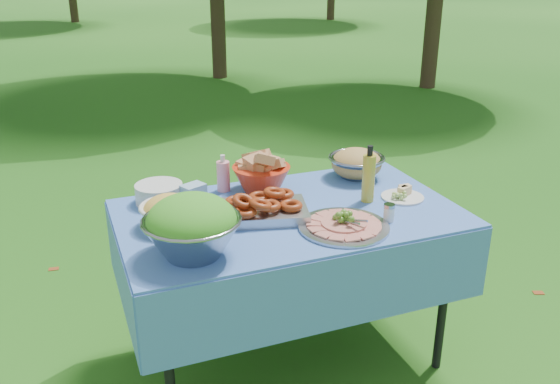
# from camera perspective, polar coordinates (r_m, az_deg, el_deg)

# --- Properties ---
(ground) EXTENTS (80.00, 80.00, 0.00)m
(ground) POSITION_cam_1_polar(r_m,az_deg,el_deg) (2.96, 0.81, -15.50)
(ground) COLOR #0B3B0A
(ground) RESTS_ON ground
(picnic_table) EXTENTS (1.46, 0.86, 0.76)m
(picnic_table) POSITION_cam_1_polar(r_m,az_deg,el_deg) (2.75, 0.85, -9.19)
(picnic_table) COLOR #7DB1F1
(picnic_table) RESTS_ON ground
(salad_bowl) EXTENTS (0.48, 0.48, 0.24)m
(salad_bowl) POSITION_cam_1_polar(r_m,az_deg,el_deg) (2.18, -8.47, -3.28)
(salad_bowl) COLOR gray
(salad_bowl) RESTS_ON picnic_table
(pasta_bowl_white) EXTENTS (0.27, 0.27, 0.13)m
(pasta_bowl_white) POSITION_cam_1_polar(r_m,az_deg,el_deg) (2.46, -10.56, -1.79)
(pasta_bowl_white) COLOR silver
(pasta_bowl_white) RESTS_ON picnic_table
(plate_stack) EXTENTS (0.22, 0.22, 0.09)m
(plate_stack) POSITION_cam_1_polar(r_m,az_deg,el_deg) (2.71, -11.56, -0.10)
(plate_stack) COLOR silver
(plate_stack) RESTS_ON picnic_table
(wipes_box) EXTENTS (0.12, 0.11, 0.09)m
(wipes_box) POSITION_cam_1_polar(r_m,az_deg,el_deg) (2.66, -8.32, -0.22)
(wipes_box) COLOR #90BBDA
(wipes_box) RESTS_ON picnic_table
(sanitizer_bottle) EXTENTS (0.07, 0.07, 0.18)m
(sanitizer_bottle) POSITION_cam_1_polar(r_m,az_deg,el_deg) (2.78, -5.49, 1.84)
(sanitizer_bottle) COLOR pink
(sanitizer_bottle) RESTS_ON picnic_table
(bread_bowl) EXTENTS (0.32, 0.32, 0.18)m
(bread_bowl) POSITION_cam_1_polar(r_m,az_deg,el_deg) (2.77, -1.81, 1.93)
(bread_bowl) COLOR red
(bread_bowl) RESTS_ON picnic_table
(pasta_bowl_steel) EXTENTS (0.32, 0.32, 0.15)m
(pasta_bowl_steel) POSITION_cam_1_polar(r_m,az_deg,el_deg) (2.98, 7.37, 2.80)
(pasta_bowl_steel) COLOR gray
(pasta_bowl_steel) RESTS_ON picnic_table
(fried_tray) EXTENTS (0.42, 0.34, 0.09)m
(fried_tray) POSITION_cam_1_polar(r_m,az_deg,el_deg) (2.51, -1.58, -1.46)
(fried_tray) COLOR #ABACAF
(fried_tray) RESTS_ON picnic_table
(charcuterie_platter) EXTENTS (0.42, 0.42, 0.09)m
(charcuterie_platter) POSITION_cam_1_polar(r_m,az_deg,el_deg) (2.42, 6.18, -2.57)
(charcuterie_platter) COLOR #A4A5AB
(charcuterie_platter) RESTS_ON picnic_table
(oil_bottle) EXTENTS (0.08, 0.08, 0.26)m
(oil_bottle) POSITION_cam_1_polar(r_m,az_deg,el_deg) (2.67, 8.54, 1.74)
(oil_bottle) COLOR gold
(oil_bottle) RESTS_ON picnic_table
(cheese_plate) EXTENTS (0.25, 0.25, 0.05)m
(cheese_plate) POSITION_cam_1_polar(r_m,az_deg,el_deg) (2.76, 11.74, -0.06)
(cheese_plate) COLOR silver
(cheese_plate) RESTS_ON picnic_table
(shaker) EXTENTS (0.06, 0.06, 0.08)m
(shaker) POSITION_cam_1_polar(r_m,az_deg,el_deg) (2.51, 10.45, -1.96)
(shaker) COLOR silver
(shaker) RESTS_ON picnic_table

